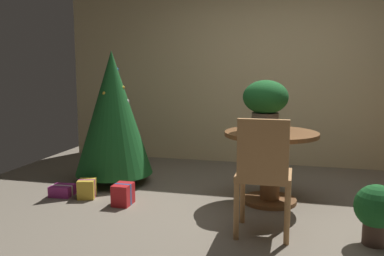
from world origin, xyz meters
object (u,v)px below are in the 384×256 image
at_px(holiday_tree, 113,113).
at_px(potted_plant, 376,210).
at_px(gift_box_gold, 87,189).
at_px(gift_box_purple, 62,190).
at_px(round_dining_table, 271,157).
at_px(wooden_chair_near, 263,170).
at_px(gift_box_red, 123,194).
at_px(flower_vase, 266,101).

bearing_deg(holiday_tree, potted_plant, -22.34).
distance_m(gift_box_gold, gift_box_purple, 0.29).
distance_m(holiday_tree, potted_plant, 2.93).
distance_m(round_dining_table, potted_plant, 1.19).
distance_m(wooden_chair_near, potted_plant, 0.89).
relative_size(holiday_tree, gift_box_red, 7.08).
height_order(holiday_tree, gift_box_red, holiday_tree).
xyz_separation_m(gift_box_gold, gift_box_purple, (-0.29, 0.01, -0.04)).
distance_m(flower_vase, gift_box_purple, 2.30).
bearing_deg(round_dining_table, potted_plant, -43.80).
xyz_separation_m(wooden_chair_near, holiday_tree, (-1.81, 1.16, 0.28)).
relative_size(flower_vase, gift_box_red, 2.33).
relative_size(wooden_chair_near, gift_box_purple, 4.09).
bearing_deg(holiday_tree, wooden_chair_near, -32.49).
bearing_deg(gift_box_gold, holiday_tree, 87.60).
bearing_deg(gift_box_gold, round_dining_table, 10.22).
relative_size(gift_box_purple, gift_box_red, 1.08).
relative_size(holiday_tree, potted_plant, 3.28).
bearing_deg(round_dining_table, wooden_chair_near, -90.00).
height_order(wooden_chair_near, potted_plant, wooden_chair_near).
distance_m(flower_vase, potted_plant, 1.45).
xyz_separation_m(round_dining_table, wooden_chair_near, (0.00, -0.87, 0.08)).
distance_m(flower_vase, wooden_chair_near, 1.03).
bearing_deg(round_dining_table, gift_box_red, -162.74).
height_order(holiday_tree, potted_plant, holiday_tree).
xyz_separation_m(holiday_tree, gift_box_red, (0.42, -0.71, -0.72)).
bearing_deg(holiday_tree, gift_box_red, -59.37).
bearing_deg(gift_box_purple, gift_box_gold, -1.37).
relative_size(holiday_tree, gift_box_purple, 6.54).
relative_size(round_dining_table, flower_vase, 1.82).
height_order(wooden_chair_near, gift_box_purple, wooden_chair_near).
distance_m(gift_box_gold, potted_plant, 2.73).
xyz_separation_m(round_dining_table, holiday_tree, (-1.81, 0.28, 0.36)).
distance_m(round_dining_table, wooden_chair_near, 0.88).
bearing_deg(potted_plant, round_dining_table, 136.20).
relative_size(holiday_tree, gift_box_gold, 7.25).
bearing_deg(round_dining_table, holiday_tree, 171.16).
relative_size(flower_vase, gift_box_gold, 2.39).
distance_m(gift_box_purple, gift_box_red, 0.75).
distance_m(flower_vase, gift_box_gold, 2.03).
height_order(round_dining_table, gift_box_gold, round_dining_table).
distance_m(holiday_tree, gift_box_purple, 1.03).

